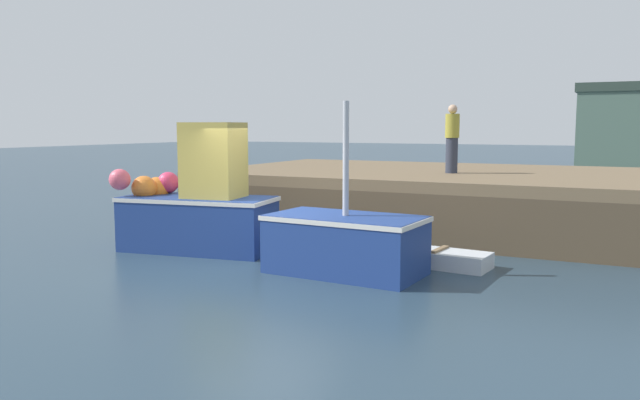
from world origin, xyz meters
TOP-DOWN VIEW (x-y plane):
  - ground at (0.00, 0.00)m, footprint 120.00×160.00m
  - pier at (1.29, 5.62)m, footprint 10.59×7.07m
  - fishing_boat_near_left at (-1.76, 0.42)m, footprint 3.32×1.78m
  - fishing_boat_near_right at (1.77, -0.12)m, footprint 2.74×1.58m
  - rowboat at (3.08, 1.15)m, footprint 1.87×0.95m
  - dockworker at (2.22, 5.27)m, footprint 0.34×0.34m
  - mooring_buoy_foreground at (-2.62, -0.01)m, footprint 0.44×0.44m

SIDE VIEW (x-z plane):
  - ground at x=0.00m, z-range -0.10..0.00m
  - rowboat at x=3.08m, z-range -0.02..0.31m
  - mooring_buoy_foreground at x=-2.62m, z-range -0.03..0.50m
  - fishing_boat_near_right at x=1.77m, z-range -0.93..2.03m
  - fishing_boat_near_left at x=-1.76m, z-range -0.38..2.24m
  - pier at x=1.29m, z-range 0.46..1.86m
  - dockworker at x=2.22m, z-range 1.40..3.06m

